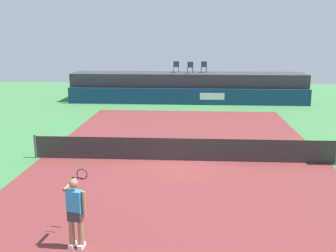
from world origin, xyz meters
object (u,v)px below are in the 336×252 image
(spectator_chair_center, at_px, (204,66))
(net_post_far, at_px, (336,152))
(spectator_chair_far_left, at_px, (176,66))
(tennis_player, at_px, (75,210))
(spectator_chair_left, at_px, (190,67))
(net_post_near, at_px, (35,146))

(spectator_chair_center, height_order, net_post_far, spectator_chair_center)
(spectator_chair_far_left, xyz_separation_m, tennis_player, (-1.44, -22.39, -1.73))
(spectator_chair_left, relative_size, net_post_far, 0.89)
(spectator_chair_far_left, bearing_deg, net_post_near, -108.91)
(tennis_player, bearing_deg, net_post_far, 39.26)
(net_post_near, height_order, net_post_far, same)
(tennis_player, bearing_deg, spectator_chair_left, 83.39)
(spectator_chair_far_left, distance_m, tennis_player, 22.50)
(spectator_chair_center, xyz_separation_m, tennis_player, (-3.60, -22.51, -1.73))
(spectator_chair_left, height_order, tennis_player, spectator_chair_left)
(net_post_near, bearing_deg, tennis_player, -61.37)
(spectator_chair_center, bearing_deg, net_post_far, -72.22)
(spectator_chair_far_left, height_order, net_post_far, spectator_chair_far_left)
(spectator_chair_left, height_order, net_post_far, spectator_chair_left)
(spectator_chair_center, bearing_deg, net_post_near, -115.59)
(spectator_chair_left, distance_m, tennis_player, 22.15)
(spectator_chair_far_left, relative_size, spectator_chair_left, 1.00)
(net_post_near, bearing_deg, spectator_chair_center, 64.41)
(net_post_near, bearing_deg, net_post_far, 0.00)
(spectator_chair_center, bearing_deg, spectator_chair_left, -151.48)
(net_post_near, relative_size, net_post_far, 1.00)
(net_post_far, bearing_deg, tennis_player, -140.74)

